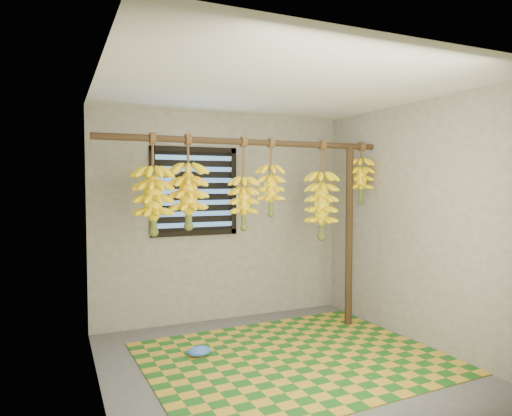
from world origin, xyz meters
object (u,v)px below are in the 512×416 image
support_post (349,236)px  woven_mat (294,358)px  banana_bunch_f (361,180)px  plastic_bag (199,351)px  banana_bunch_e (322,205)px  banana_bunch_c (244,203)px  banana_bunch_a (188,196)px  banana_bunch_b (153,200)px  banana_bunch_d (271,190)px

support_post → woven_mat: bearing=-148.9°
support_post → banana_bunch_f: bearing=0.0°
plastic_bag → banana_bunch_e: 1.97m
banana_bunch_f → banana_bunch_c: bearing=180.0°
plastic_bag → banana_bunch_c: banana_bunch_c is taller
banana_bunch_a → banana_bunch_b: bearing=-180.0°
plastic_bag → banana_bunch_a: bearing=94.5°
support_post → woven_mat: (-1.03, -0.62, -0.99)m
woven_mat → banana_bunch_b: banana_bunch_b is taller
support_post → woven_mat: size_ratio=0.76×
banana_bunch_b → banana_bunch_c: same height
banana_bunch_b → banana_bunch_c: size_ratio=1.01×
banana_bunch_a → banana_bunch_e: bearing=0.0°
banana_bunch_c → banana_bunch_b: bearing=-180.0°
support_post → banana_bunch_d: banana_bunch_d is taller
banana_bunch_d → banana_bunch_b: bearing=180.0°
woven_mat → banana_bunch_b: (-1.14, 0.62, 1.43)m
plastic_bag → banana_bunch_f: size_ratio=0.33×
plastic_bag → banana_bunch_a: size_ratio=0.25×
banana_bunch_c → banana_bunch_d: same height
banana_bunch_a → banana_bunch_d: size_ratio=1.12×
banana_bunch_a → banana_bunch_d: (0.86, -0.00, 0.05)m
woven_mat → banana_bunch_a: banana_bunch_a is taller
plastic_bag → banana_bunch_f: 2.53m
woven_mat → banana_bunch_f: bearing=27.8°
support_post → banana_bunch_b: size_ratio=2.15×
banana_bunch_d → banana_bunch_e: size_ratio=0.75×
banana_bunch_c → banana_bunch_f: 1.44m
woven_mat → banana_bunch_f: 2.10m
woven_mat → banana_bunch_b: bearing=151.3°
banana_bunch_a → banana_bunch_e: (1.47, 0.00, -0.12)m
banana_bunch_e → plastic_bag: bearing=-170.2°
plastic_bag → banana_bunch_a: banana_bunch_a is taller
plastic_bag → banana_bunch_e: bearing=9.8°
woven_mat → banana_bunch_d: 1.64m
support_post → banana_bunch_c: 1.33m
banana_bunch_c → banana_bunch_f: (1.42, 0.00, 0.23)m
banana_bunch_e → woven_mat: bearing=-137.1°
banana_bunch_a → banana_bunch_d: 0.87m
banana_bunch_b → banana_bunch_e: 1.81m
banana_bunch_b → banana_bunch_e: bearing=0.0°
banana_bunch_c → banana_bunch_e: same height
support_post → banana_bunch_f: 0.65m
support_post → woven_mat: 1.56m
plastic_bag → banana_bunch_d: (0.85, 0.25, 1.47)m
banana_bunch_d → banana_bunch_e: (0.61, 0.00, -0.17)m
plastic_bag → banana_bunch_f: (1.96, 0.25, 1.57)m
support_post → banana_bunch_e: 0.51m
banana_bunch_b → banana_bunch_f: (2.32, 0.00, 0.19)m
banana_bunch_c → banana_bunch_e: 0.91m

